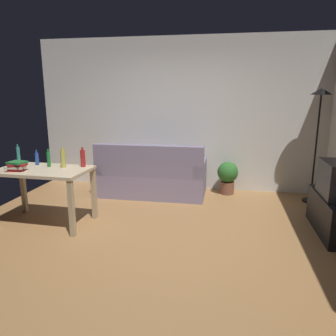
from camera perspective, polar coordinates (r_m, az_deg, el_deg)
The scene contains 13 objects.
ground_plane at distance 4.17m, azimuth -2.64°, elevation -11.72°, with size 5.20×4.40×0.02m, color #9E7042.
wall_rear at distance 5.96m, azimuth 2.02°, elevation 9.32°, with size 5.20×0.10×2.70m, color silver.
couch at distance 5.61m, azimuth -2.82°, elevation -1.74°, with size 1.81×0.84×0.92m.
tv_stand at distance 4.63m, azimuth 27.35°, elevation -7.35°, with size 0.44×1.10×0.48m.
torchiere_lamp at distance 5.58m, azimuth 25.00°, elevation 8.52°, with size 0.32×0.32×1.81m.
desk at distance 4.61m, azimuth -21.02°, elevation -1.48°, with size 1.23×0.75×0.76m.
potted_plant at distance 5.76m, azimuth 10.41°, elevation -1.30°, with size 0.36×0.36×0.57m.
bottle_tall at distance 4.94m, azimuth -24.75°, elevation 1.95°, with size 0.04×0.04×0.29m.
bottle_blue at distance 4.85m, azimuth -22.01°, elevation 1.54°, with size 0.05×0.05×0.21m.
bottle_green at distance 4.67m, azimuth -20.21°, elevation 1.49°, with size 0.05×0.05×0.24m.
bottle_squat at distance 4.55m, azimuth -17.94°, elevation 1.60°, with size 0.07×0.07×0.28m.
bottle_red at distance 4.52m, azimuth -14.70°, elevation 1.68°, with size 0.06×0.06×0.27m.
book_stack at distance 4.58m, azimuth -25.04°, elevation 0.35°, with size 0.27×0.21×0.12m.
Camera 1 is at (0.87, -3.69, 1.74)m, focal length 34.75 mm.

